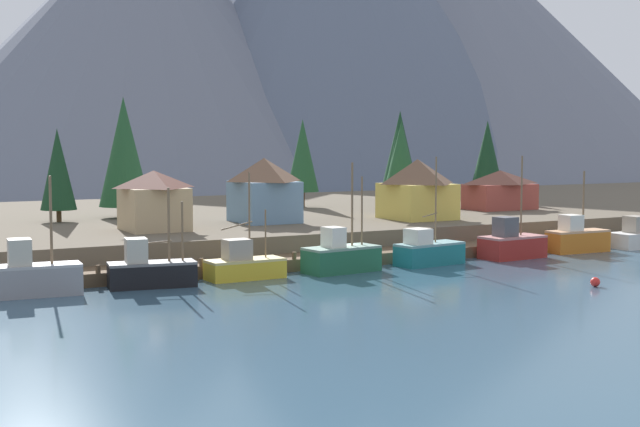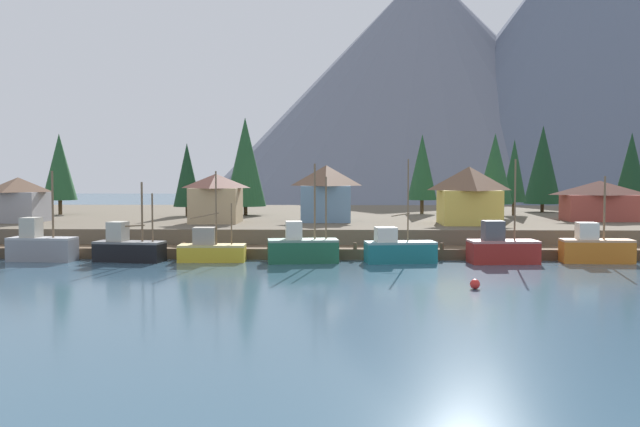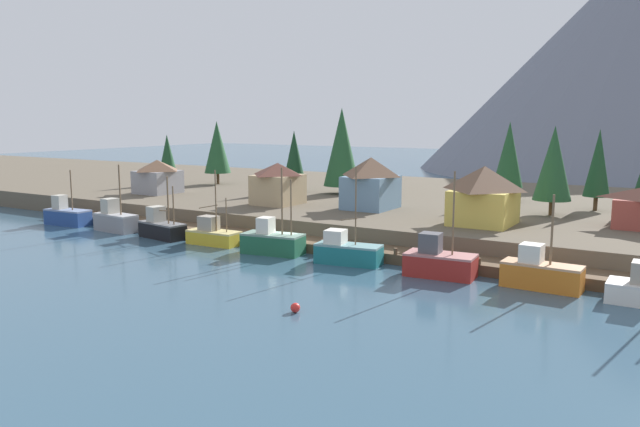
{
  "view_description": "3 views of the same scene",
  "coord_description": "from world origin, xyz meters",
  "px_view_note": "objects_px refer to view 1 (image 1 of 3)",
  "views": [
    {
      "loc": [
        -35.78,
        -63.44,
        10.6
      ],
      "look_at": [
        -0.22,
        2.78,
        4.42
      ],
      "focal_mm": 49.38,
      "sensor_mm": 36.0,
      "label": 1
    },
    {
      "loc": [
        2.84,
        -68.33,
        8.06
      ],
      "look_at": [
        0.63,
        3.67,
        4.11
      ],
      "focal_mm": 41.65,
      "sensor_mm": 36.0,
      "label": 2
    },
    {
      "loc": [
        35.82,
        -52.54,
        13.7
      ],
      "look_at": [
        1.4,
        3.83,
        3.59
      ],
      "focal_mm": 34.87,
      "sensor_mm": 36.0,
      "label": 3
    }
  ],
  "objects_px": {
    "conifer_back_left": "(401,159)",
    "conifer_centre": "(58,169)",
    "fishing_boat_grey": "(34,276)",
    "fishing_boat_teal": "(428,251)",
    "fishing_boat_yellow": "(244,265)",
    "fishing_boat_white": "(639,237)",
    "conifer_mid_right": "(303,156)",
    "fishing_boat_black": "(150,270)",
    "fishing_boat_orange": "(577,238)",
    "channel_buoy": "(595,282)",
    "house_tan": "(154,200)",
    "house_blue": "(264,189)",
    "fishing_boat_green": "(341,257)",
    "conifer_near_right": "(400,151)",
    "conifer_back_right": "(397,159)",
    "conifer_mid_left": "(487,154)",
    "fishing_boat_red": "(512,244)",
    "house_yellow": "(417,188)",
    "conifer_near_left": "(124,152)",
    "house_red": "(500,189)"
  },
  "relations": [
    {
      "from": "fishing_boat_black",
      "to": "conifer_mid_left",
      "type": "bearing_deg",
      "value": 39.06
    },
    {
      "from": "conifer_centre",
      "to": "house_red",
      "type": "bearing_deg",
      "value": -9.35
    },
    {
      "from": "house_tan",
      "to": "house_blue",
      "type": "relative_size",
      "value": 0.91
    },
    {
      "from": "fishing_boat_teal",
      "to": "house_tan",
      "type": "bearing_deg",
      "value": 132.15
    },
    {
      "from": "fishing_boat_grey",
      "to": "fishing_boat_green",
      "type": "xyz_separation_m",
      "value": [
        24.0,
        -0.4,
        -0.12
      ]
    },
    {
      "from": "fishing_boat_red",
      "to": "conifer_near_right",
      "type": "bearing_deg",
      "value": 65.95
    },
    {
      "from": "house_red",
      "to": "fishing_boat_teal",
      "type": "bearing_deg",
      "value": -140.56
    },
    {
      "from": "house_yellow",
      "to": "conifer_back_right",
      "type": "bearing_deg",
      "value": 62.98
    },
    {
      "from": "fishing_boat_orange",
      "to": "fishing_boat_white",
      "type": "bearing_deg",
      "value": -0.19
    },
    {
      "from": "fishing_boat_black",
      "to": "channel_buoy",
      "type": "bearing_deg",
      "value": -18.84
    },
    {
      "from": "house_red",
      "to": "house_yellow",
      "type": "distance_m",
      "value": 17.19
    },
    {
      "from": "conifer_near_left",
      "to": "conifer_centre",
      "type": "height_order",
      "value": "conifer_near_left"
    },
    {
      "from": "conifer_mid_right",
      "to": "house_blue",
      "type": "bearing_deg",
      "value": -127.88
    },
    {
      "from": "fishing_boat_teal",
      "to": "channel_buoy",
      "type": "xyz_separation_m",
      "value": [
        4.17,
        -15.14,
        -0.83
      ]
    },
    {
      "from": "conifer_centre",
      "to": "house_yellow",
      "type": "bearing_deg",
      "value": -22.89
    },
    {
      "from": "conifer_near_right",
      "to": "conifer_back_right",
      "type": "xyz_separation_m",
      "value": [
        -5.96,
        -8.45,
        -0.89
      ]
    },
    {
      "from": "fishing_boat_grey",
      "to": "fishing_boat_teal",
      "type": "distance_m",
      "value": 32.67
    },
    {
      "from": "conifer_back_left",
      "to": "fishing_boat_yellow",
      "type": "bearing_deg",
      "value": -141.43
    },
    {
      "from": "fishing_boat_black",
      "to": "fishing_boat_orange",
      "type": "bearing_deg",
      "value": 9.62
    },
    {
      "from": "fishing_boat_black",
      "to": "channel_buoy",
      "type": "xyz_separation_m",
      "value": [
        28.73,
        -15.22,
        -0.87
      ]
    },
    {
      "from": "fishing_boat_grey",
      "to": "conifer_near_right",
      "type": "xyz_separation_m",
      "value": [
        56.12,
        39.71,
        7.86
      ]
    },
    {
      "from": "fishing_boat_teal",
      "to": "fishing_boat_white",
      "type": "xyz_separation_m",
      "value": [
        25.74,
        0.17,
        -0.11
      ]
    },
    {
      "from": "channel_buoy",
      "to": "conifer_near_right",
      "type": "bearing_deg",
      "value": 70.74
    },
    {
      "from": "house_tan",
      "to": "conifer_centre",
      "type": "relative_size",
      "value": 0.66
    },
    {
      "from": "house_blue",
      "to": "conifer_centre",
      "type": "distance_m",
      "value": 20.82
    },
    {
      "from": "house_tan",
      "to": "conifer_back_left",
      "type": "distance_m",
      "value": 34.13
    },
    {
      "from": "fishing_boat_green",
      "to": "conifer_back_right",
      "type": "bearing_deg",
      "value": 42.93
    },
    {
      "from": "fishing_boat_green",
      "to": "conifer_mid_left",
      "type": "height_order",
      "value": "conifer_mid_left"
    },
    {
      "from": "fishing_boat_white",
      "to": "house_tan",
      "type": "relative_size",
      "value": 1.54
    },
    {
      "from": "conifer_back_left",
      "to": "conifer_centre",
      "type": "relative_size",
      "value": 1.11
    },
    {
      "from": "fishing_boat_yellow",
      "to": "fishing_boat_orange",
      "type": "xyz_separation_m",
      "value": [
        34.71,
        0.11,
        0.23
      ]
    },
    {
      "from": "fishing_boat_yellow",
      "to": "fishing_boat_white",
      "type": "bearing_deg",
      "value": -2.23
    },
    {
      "from": "conifer_near_left",
      "to": "fishing_boat_grey",
      "type": "bearing_deg",
      "value": -116.29
    },
    {
      "from": "fishing_boat_white",
      "to": "conifer_back_left",
      "type": "xyz_separation_m",
      "value": [
        -12.15,
        24.61,
        7.52
      ]
    },
    {
      "from": "fishing_boat_grey",
      "to": "channel_buoy",
      "type": "bearing_deg",
      "value": -17.93
    },
    {
      "from": "house_tan",
      "to": "conifer_near_right",
      "type": "relative_size",
      "value": 0.5
    },
    {
      "from": "fishing_boat_teal",
      "to": "conifer_back_left",
      "type": "xyz_separation_m",
      "value": [
        13.59,
        24.78,
        7.41
      ]
    },
    {
      "from": "fishing_boat_green",
      "to": "fishing_boat_white",
      "type": "height_order",
      "value": "fishing_boat_white"
    },
    {
      "from": "conifer_back_left",
      "to": "conifer_mid_right",
      "type": "bearing_deg",
      "value": 127.48
    },
    {
      "from": "fishing_boat_black",
      "to": "fishing_boat_yellow",
      "type": "relative_size",
      "value": 0.88
    },
    {
      "from": "fishing_boat_grey",
      "to": "conifer_mid_left",
      "type": "xyz_separation_m",
      "value": [
        66.09,
        33.21,
        7.54
      ]
    },
    {
      "from": "conifer_mid_left",
      "to": "fishing_boat_orange",
      "type": "bearing_deg",
      "value": -115.46
    },
    {
      "from": "conifer_centre",
      "to": "conifer_back_right",
      "type": "bearing_deg",
      "value": 4.04
    },
    {
      "from": "fishing_boat_teal",
      "to": "conifer_mid_right",
      "type": "xyz_separation_m",
      "value": [
        5.8,
        34.94,
        7.67
      ]
    },
    {
      "from": "fishing_boat_red",
      "to": "house_yellow",
      "type": "xyz_separation_m",
      "value": [
        -0.54,
        14.31,
        4.42
      ]
    },
    {
      "from": "conifer_near_right",
      "to": "conifer_mid_left",
      "type": "bearing_deg",
      "value": -33.1
    },
    {
      "from": "conifer_back_left",
      "to": "fishing_boat_teal",
      "type": "bearing_deg",
      "value": -118.74
    },
    {
      "from": "fishing_boat_grey",
      "to": "fishing_boat_white",
      "type": "distance_m",
      "value": 58.41
    },
    {
      "from": "fishing_boat_teal",
      "to": "conifer_back_right",
      "type": "distance_m",
      "value": 36.8
    },
    {
      "from": "fishing_boat_black",
      "to": "conifer_centre",
      "type": "distance_m",
      "value": 29.25
    }
  ]
}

